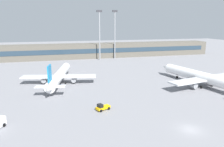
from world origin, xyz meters
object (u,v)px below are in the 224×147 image
object	(u,v)px
airplane_mid	(60,75)
floodlight_tower_east	(100,32)
baggage_tug_yellow	(102,107)
airplane_near	(202,77)
floodlight_tower_west	(115,31)

from	to	relation	value
airplane_mid	floodlight_tower_east	distance (m)	53.66
baggage_tug_yellow	airplane_mid	bearing A→B (deg)	108.62
airplane_mid	airplane_near	bearing A→B (deg)	-19.71
baggage_tug_yellow	floodlight_tower_west	world-z (taller)	floodlight_tower_west
airplane_mid	floodlight_tower_east	bearing A→B (deg)	61.82
airplane_mid	floodlight_tower_west	distance (m)	61.35
floodlight_tower_west	floodlight_tower_east	size ratio (longest dim) A/B	1.01
baggage_tug_yellow	floodlight_tower_west	size ratio (longest dim) A/B	0.13
airplane_near	floodlight_tower_east	world-z (taller)	floodlight_tower_east
airplane_mid	floodlight_tower_east	world-z (taller)	floodlight_tower_east
airplane_near	baggage_tug_yellow	xyz separation A→B (m)	(-37.98, -11.68, -2.34)
airplane_near	airplane_mid	size ratio (longest dim) A/B	1.09
airplane_mid	baggage_tug_yellow	bearing A→B (deg)	-71.38
airplane_mid	baggage_tug_yellow	size ratio (longest dim) A/B	9.73
floodlight_tower_west	airplane_near	bearing A→B (deg)	-78.83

